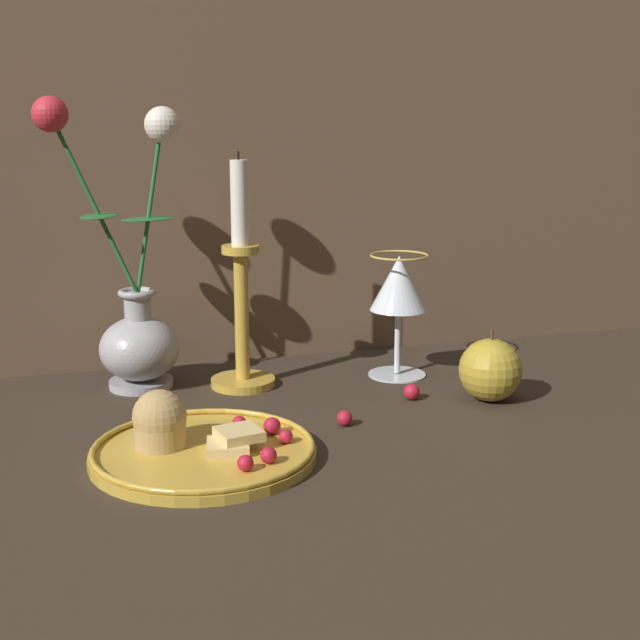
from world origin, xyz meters
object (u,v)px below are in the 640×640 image
candlestick (241,305)px  apple_beside_vase (490,370)px  plate_with_pastries (196,444)px  vase (135,315)px  wine_glass (399,289)px

candlestick → apple_beside_vase: size_ratio=3.33×
plate_with_pastries → vase: bearing=97.4°
plate_with_pastries → candlestick: bearing=67.1°
plate_with_pastries → apple_beside_vase: 0.38m
vase → wine_glass: size_ratio=2.22×
candlestick → apple_beside_vase: (0.27, -0.14, -0.07)m
candlestick → apple_beside_vase: 0.31m
plate_with_pastries → wine_glass: (0.30, 0.21, 0.10)m
vase → candlestick: 0.13m
plate_with_pastries → candlestick: candlestick is taller
vase → plate_with_pastries: 0.27m
apple_beside_vase → candlestick: bearing=152.6°
plate_with_pastries → apple_beside_vase: size_ratio=2.58×
wine_glass → apple_beside_vase: 0.17m
vase → wine_glass: bearing=-7.2°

